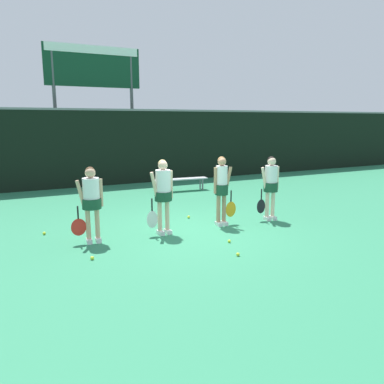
# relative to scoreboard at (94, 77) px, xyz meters

# --- Properties ---
(ground_plane) EXTENTS (140.00, 140.00, 0.00)m
(ground_plane) POSITION_rel_scoreboard_xyz_m (0.43, -8.42, -4.37)
(ground_plane) COLOR #2D7F56
(fence_windscreen) EXTENTS (60.00, 0.08, 3.05)m
(fence_windscreen) POSITION_rel_scoreboard_xyz_m (0.43, -1.26, -2.83)
(fence_windscreen) COLOR black
(fence_windscreen) RESTS_ON ground_plane
(scoreboard) EXTENTS (3.89, 0.15, 5.59)m
(scoreboard) POSITION_rel_scoreboard_xyz_m (0.00, 0.00, 0.00)
(scoreboard) COLOR #515156
(scoreboard) RESTS_ON ground_plane
(bench_courtside) EXTENTS (2.07, 0.52, 0.46)m
(bench_courtside) POSITION_rel_scoreboard_xyz_m (2.28, -3.68, -3.96)
(bench_courtside) COLOR #B2B2B7
(bench_courtside) RESTS_ON ground_plane
(player_0) EXTENTS (0.70, 0.40, 1.65)m
(player_0) POSITION_rel_scoreboard_xyz_m (-1.88, -8.33, -3.39)
(player_0) COLOR tan
(player_0) RESTS_ON ground_plane
(player_1) EXTENTS (0.66, 0.40, 1.73)m
(player_1) POSITION_rel_scoreboard_xyz_m (-0.28, -8.42, -3.33)
(player_1) COLOR beige
(player_1) RESTS_ON ground_plane
(player_2) EXTENTS (0.62, 0.33, 1.73)m
(player_2) POSITION_rel_scoreboard_xyz_m (1.30, -8.36, -3.36)
(player_2) COLOR tan
(player_2) RESTS_ON ground_plane
(player_3) EXTENTS (0.64, 0.37, 1.68)m
(player_3) POSITION_rel_scoreboard_xyz_m (2.72, -8.47, -3.37)
(player_3) COLOR beige
(player_3) RESTS_ON ground_plane
(tennis_ball_0) EXTENTS (0.07, 0.07, 0.07)m
(tennis_ball_0) POSITION_rel_scoreboard_xyz_m (-0.13, -7.14, -4.33)
(tennis_ball_0) COLOR #CCE033
(tennis_ball_0) RESTS_ON ground_plane
(tennis_ball_1) EXTENTS (0.07, 0.07, 0.07)m
(tennis_ball_1) POSITION_rel_scoreboard_xyz_m (0.76, -9.64, -4.33)
(tennis_ball_1) COLOR #CCE033
(tennis_ball_1) RESTS_ON ground_plane
(tennis_ball_2) EXTENTS (0.07, 0.07, 0.07)m
(tennis_ball_2) POSITION_rel_scoreboard_xyz_m (-2.80, -7.30, -4.33)
(tennis_ball_2) COLOR #CCE033
(tennis_ball_2) RESTS_ON ground_plane
(tennis_ball_3) EXTENTS (0.07, 0.07, 0.07)m
(tennis_ball_3) POSITION_rel_scoreboard_xyz_m (0.49, -10.41, -4.33)
(tennis_ball_3) COLOR #CCE033
(tennis_ball_3) RESTS_ON ground_plane
(tennis_ball_4) EXTENTS (0.07, 0.07, 0.07)m
(tennis_ball_4) POSITION_rel_scoreboard_xyz_m (-2.11, -9.38, -4.33)
(tennis_ball_4) COLOR #CCE033
(tennis_ball_4) RESTS_ON ground_plane
(tennis_ball_5) EXTENTS (0.07, 0.07, 0.07)m
(tennis_ball_5) POSITION_rel_scoreboard_xyz_m (0.84, -7.41, -4.33)
(tennis_ball_5) COLOR #CCE033
(tennis_ball_5) RESTS_ON ground_plane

